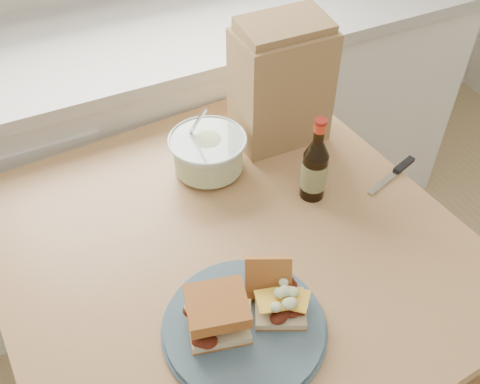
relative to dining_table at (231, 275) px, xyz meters
name	(u,v)px	position (x,y,z in m)	size (l,w,h in m)	color
cabinet_run	(152,146)	(0.07, 0.83, -0.23)	(2.50, 0.64, 0.94)	white
dining_table	(231,275)	(0.00, 0.00, 0.00)	(1.05, 1.05, 0.83)	tan
plate	(244,326)	(-0.07, -0.21, 0.13)	(0.31, 0.31, 0.02)	#435B6C
sandwich_left	(217,314)	(-0.12, -0.20, 0.18)	(0.13, 0.13, 0.08)	beige
sandwich_right	(276,295)	(0.00, -0.20, 0.17)	(0.13, 0.17, 0.08)	beige
coleslaw_bowl	(208,155)	(0.06, 0.24, 0.17)	(0.20, 0.20, 0.19)	silver
beer_bottle	(315,169)	(0.24, 0.05, 0.21)	(0.06, 0.06, 0.22)	black
knife	(399,169)	(0.49, 0.02, 0.13)	(0.18, 0.07, 0.01)	silver
paper_bag	(281,87)	(0.29, 0.29, 0.28)	(0.24, 0.15, 0.31)	#A1784E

